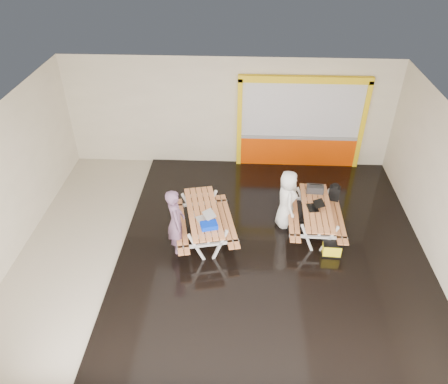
# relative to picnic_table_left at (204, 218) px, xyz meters

# --- Properties ---
(room) EXTENTS (10.02, 8.02, 3.52)m
(room) POSITION_rel_picnic_table_left_xyz_m (0.48, -0.24, 1.10)
(room) COLOR beige
(room) RESTS_ON ground
(deck) EXTENTS (7.50, 7.98, 0.05)m
(deck) POSITION_rel_picnic_table_left_xyz_m (1.73, -0.24, -0.63)
(deck) COLOR black
(deck) RESTS_ON room
(kiosk) EXTENTS (3.88, 0.16, 3.00)m
(kiosk) POSITION_rel_picnic_table_left_xyz_m (2.68, 3.70, 0.79)
(kiosk) COLOR #E44201
(kiosk) RESTS_ON room
(picnic_table_left) EXTENTS (1.89, 2.41, 0.86)m
(picnic_table_left) POSITION_rel_picnic_table_left_xyz_m (0.00, 0.00, 0.00)
(picnic_table_left) COLOR #DD8B53
(picnic_table_left) RESTS_ON deck
(picnic_table_right) EXTENTS (1.44, 2.08, 0.82)m
(picnic_table_right) POSITION_rel_picnic_table_left_xyz_m (2.84, 0.40, -0.03)
(picnic_table_right) COLOR #DD8B53
(picnic_table_right) RESTS_ON deck
(person_left) EXTENTS (0.57, 0.73, 1.78)m
(person_left) POSITION_rel_picnic_table_left_xyz_m (-0.61, -0.47, 0.24)
(person_left) COLOR #6A4B67
(person_left) RESTS_ON deck
(person_right) EXTENTS (0.62, 0.86, 1.64)m
(person_right) POSITION_rel_picnic_table_left_xyz_m (2.10, 0.62, 0.20)
(person_right) COLOR white
(person_right) RESTS_ON deck
(laptop_left) EXTENTS (0.54, 0.52, 0.18)m
(laptop_left) POSITION_rel_picnic_table_left_xyz_m (0.07, -0.32, 0.26)
(laptop_left) COLOR silver
(laptop_left) RESTS_ON picnic_table_left
(laptop_right) EXTENTS (0.44, 0.41, 0.17)m
(laptop_right) POSITION_rel_picnic_table_left_xyz_m (2.78, 0.34, 0.22)
(laptop_right) COLOR black
(laptop_right) RESTS_ON picnic_table_right
(blue_pouch) EXTENTS (0.45, 0.37, 0.11)m
(blue_pouch) POSITION_rel_picnic_table_left_xyz_m (0.19, -0.58, 0.26)
(blue_pouch) COLOR #022BD0
(blue_pouch) RESTS_ON picnic_table_left
(toolbox) EXTENTS (0.46, 0.26, 0.26)m
(toolbox) POSITION_rel_picnic_table_left_xyz_m (2.86, 1.04, 0.26)
(toolbox) COLOR black
(toolbox) RESTS_ON picnic_table_right
(backpack) EXTENTS (0.33, 0.25, 0.48)m
(backpack) POSITION_rel_picnic_table_left_xyz_m (3.41, 1.15, 0.09)
(backpack) COLOR black
(backpack) RESTS_ON picnic_table_right
(dark_case) EXTENTS (0.44, 0.36, 0.15)m
(dark_case) POSITION_rel_picnic_table_left_xyz_m (2.35, 0.43, -0.53)
(dark_case) COLOR black
(dark_case) RESTS_ON deck
(fluke_bag) EXTENTS (0.46, 0.31, 0.39)m
(fluke_bag) POSITION_rel_picnic_table_left_xyz_m (3.15, -0.51, -0.42)
(fluke_bag) COLOR black
(fluke_bag) RESTS_ON deck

